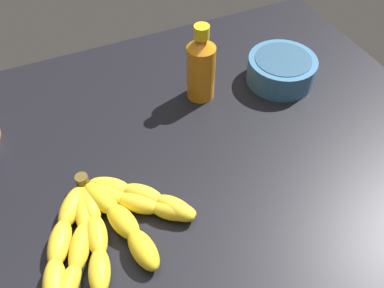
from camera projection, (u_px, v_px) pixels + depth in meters
The scene contains 4 objects.
ground_plane at pixel (182, 154), 72.25cm from camera, with size 95.93×69.26×4.25cm, color black.
banana_bunch at pixel (107, 223), 58.68cm from camera, with size 24.59×20.88×3.37cm.
honey_bottle at pixel (201, 66), 74.41cm from camera, with size 5.38×5.38×15.38cm.
small_bowl at pixel (281, 69), 80.41cm from camera, with size 13.54×13.54×5.36cm.
Camera 1 is at (17.16, 43.22, 53.22)cm, focal length 37.70 mm.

